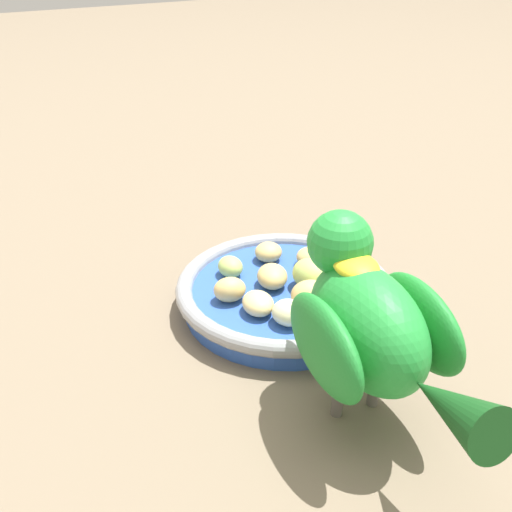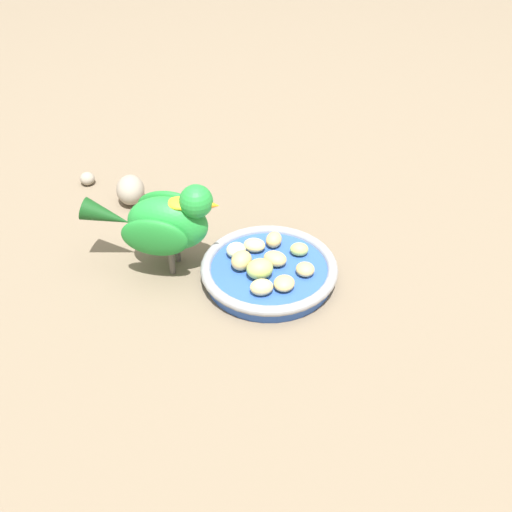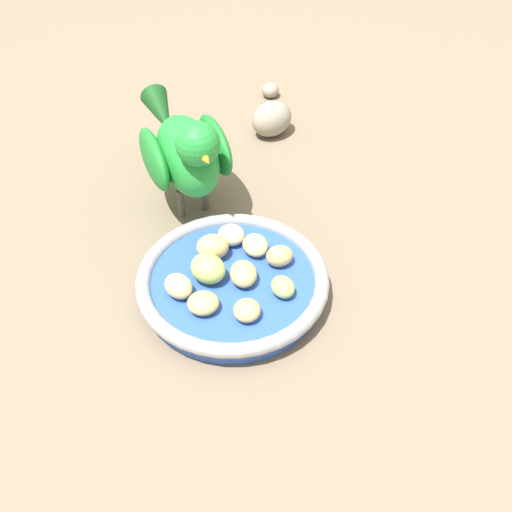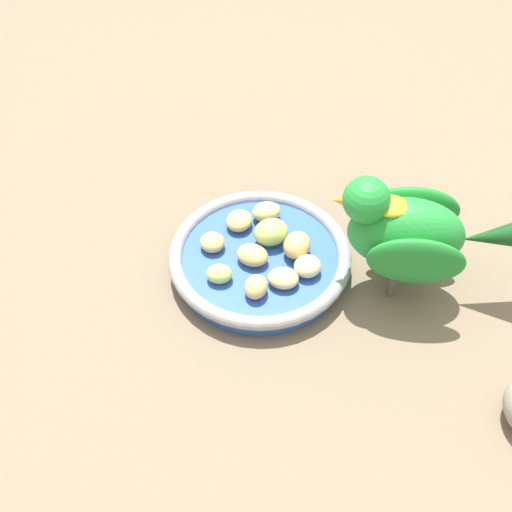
{
  "view_description": "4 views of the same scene",
  "coord_description": "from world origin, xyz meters",
  "px_view_note": "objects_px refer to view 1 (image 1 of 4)",
  "views": [
    {
      "loc": [
        0.43,
        -0.22,
        0.34
      ],
      "look_at": [
        -0.02,
        -0.0,
        0.06
      ],
      "focal_mm": 44.87,
      "sensor_mm": 36.0,
      "label": 1
    },
    {
      "loc": [
        -0.05,
        0.75,
        0.61
      ],
      "look_at": [
        0.01,
        0.05,
        0.06
      ],
      "focal_mm": 44.79,
      "sensor_mm": 36.0,
      "label": 2
    },
    {
      "loc": [
        -0.4,
        0.2,
        0.47
      ],
      "look_at": [
        -0.02,
        0.0,
        0.06
      ],
      "focal_mm": 41.92,
      "sensor_mm": 36.0,
      "label": 3
    },
    {
      "loc": [
        -0.0,
        -0.51,
        0.62
      ],
      "look_at": [
        -0.01,
        0.01,
        0.04
      ],
      "focal_mm": 51.05,
      "sensor_mm": 36.0,
      "label": 4
    }
  ],
  "objects_px": {
    "apple_piece_7": "(312,275)",
    "parrot": "(370,324)",
    "apple_piece_3": "(230,267)",
    "apple_piece_5": "(311,295)",
    "apple_piece_1": "(272,276)",
    "feeding_bowl": "(284,293)",
    "apple_piece_0": "(339,264)",
    "apple_piece_8": "(289,313)",
    "apple_piece_6": "(258,303)",
    "apple_piece_9": "(230,290)",
    "apple_piece_2": "(312,257)",
    "apple_piece_4": "(268,252)"
  },
  "relations": [
    {
      "from": "apple_piece_7",
      "to": "parrot",
      "type": "distance_m",
      "value": 0.15
    },
    {
      "from": "apple_piece_3",
      "to": "apple_piece_5",
      "type": "xyz_separation_m",
      "value": [
        0.08,
        0.04,
        0.0
      ]
    },
    {
      "from": "apple_piece_1",
      "to": "apple_piece_3",
      "type": "distance_m",
      "value": 0.04
    },
    {
      "from": "feeding_bowl",
      "to": "parrot",
      "type": "bearing_deg",
      "value": -6.95
    },
    {
      "from": "apple_piece_0",
      "to": "apple_piece_8",
      "type": "xyz_separation_m",
      "value": [
        0.05,
        -0.08,
        -0.0
      ]
    },
    {
      "from": "apple_piece_5",
      "to": "apple_piece_7",
      "type": "distance_m",
      "value": 0.03
    },
    {
      "from": "apple_piece_6",
      "to": "apple_piece_8",
      "type": "relative_size",
      "value": 1.12
    },
    {
      "from": "apple_piece_1",
      "to": "parrot",
      "type": "bearing_deg",
      "value": -3.47
    },
    {
      "from": "apple_piece_5",
      "to": "apple_piece_8",
      "type": "relative_size",
      "value": 1.17
    },
    {
      "from": "apple_piece_5",
      "to": "apple_piece_7",
      "type": "bearing_deg",
      "value": 146.96
    },
    {
      "from": "apple_piece_3",
      "to": "apple_piece_9",
      "type": "xyz_separation_m",
      "value": [
        0.04,
        -0.02,
        0.0
      ]
    },
    {
      "from": "apple_piece_1",
      "to": "apple_piece_7",
      "type": "distance_m",
      "value": 0.04
    },
    {
      "from": "apple_piece_0",
      "to": "apple_piece_1",
      "type": "height_order",
      "value": "apple_piece_0"
    },
    {
      "from": "apple_piece_0",
      "to": "apple_piece_8",
      "type": "height_order",
      "value": "apple_piece_0"
    },
    {
      "from": "feeding_bowl",
      "to": "apple_piece_6",
      "type": "xyz_separation_m",
      "value": [
        0.03,
        -0.04,
        0.02
      ]
    },
    {
      "from": "apple_piece_3",
      "to": "apple_piece_6",
      "type": "distance_m",
      "value": 0.07
    },
    {
      "from": "apple_piece_0",
      "to": "apple_piece_3",
      "type": "relative_size",
      "value": 1.18
    },
    {
      "from": "apple_piece_0",
      "to": "apple_piece_2",
      "type": "distance_m",
      "value": 0.03
    },
    {
      "from": "apple_piece_3",
      "to": "feeding_bowl",
      "type": "bearing_deg",
      "value": 40.12
    },
    {
      "from": "apple_piece_0",
      "to": "apple_piece_4",
      "type": "bearing_deg",
      "value": -139.54
    },
    {
      "from": "apple_piece_4",
      "to": "parrot",
      "type": "height_order",
      "value": "parrot"
    },
    {
      "from": "apple_piece_2",
      "to": "apple_piece_5",
      "type": "bearing_deg",
      "value": -32.21
    },
    {
      "from": "apple_piece_4",
      "to": "apple_piece_8",
      "type": "height_order",
      "value": "apple_piece_8"
    },
    {
      "from": "feeding_bowl",
      "to": "apple_piece_1",
      "type": "bearing_deg",
      "value": -131.86
    },
    {
      "from": "feeding_bowl",
      "to": "apple_piece_4",
      "type": "relative_size",
      "value": 7.29
    },
    {
      "from": "feeding_bowl",
      "to": "parrot",
      "type": "xyz_separation_m",
      "value": [
        0.15,
        -0.02,
        0.07
      ]
    },
    {
      "from": "apple_piece_3",
      "to": "apple_piece_7",
      "type": "distance_m",
      "value": 0.08
    },
    {
      "from": "feeding_bowl",
      "to": "apple_piece_6",
      "type": "relative_size",
      "value": 6.1
    },
    {
      "from": "apple_piece_3",
      "to": "apple_piece_5",
      "type": "height_order",
      "value": "apple_piece_5"
    },
    {
      "from": "feeding_bowl",
      "to": "apple_piece_1",
      "type": "relative_size",
      "value": 5.76
    },
    {
      "from": "apple_piece_2",
      "to": "apple_piece_7",
      "type": "xyz_separation_m",
      "value": [
        0.04,
        -0.02,
        0.01
      ]
    },
    {
      "from": "apple_piece_3",
      "to": "apple_piece_7",
      "type": "xyz_separation_m",
      "value": [
        0.05,
        0.06,
        0.01
      ]
    },
    {
      "from": "apple_piece_1",
      "to": "apple_piece_0",
      "type": "bearing_deg",
      "value": 81.14
    },
    {
      "from": "apple_piece_9",
      "to": "parrot",
      "type": "relative_size",
      "value": 0.14
    },
    {
      "from": "apple_piece_1",
      "to": "apple_piece_2",
      "type": "distance_m",
      "value": 0.06
    },
    {
      "from": "feeding_bowl",
      "to": "apple_piece_8",
      "type": "xyz_separation_m",
      "value": [
        0.05,
        -0.02,
        0.02
      ]
    },
    {
      "from": "feeding_bowl",
      "to": "apple_piece_1",
      "type": "distance_m",
      "value": 0.02
    },
    {
      "from": "apple_piece_8",
      "to": "apple_piece_7",
      "type": "bearing_deg",
      "value": 130.39
    },
    {
      "from": "apple_piece_8",
      "to": "parrot",
      "type": "height_order",
      "value": "parrot"
    },
    {
      "from": "feeding_bowl",
      "to": "apple_piece_3",
      "type": "bearing_deg",
      "value": -139.88
    },
    {
      "from": "apple_piece_4",
      "to": "apple_piece_7",
      "type": "bearing_deg",
      "value": 10.09
    },
    {
      "from": "apple_piece_1",
      "to": "apple_piece_4",
      "type": "distance_m",
      "value": 0.05
    },
    {
      "from": "apple_piece_7",
      "to": "apple_piece_9",
      "type": "relative_size",
      "value": 1.32
    },
    {
      "from": "feeding_bowl",
      "to": "apple_piece_6",
      "type": "bearing_deg",
      "value": -57.81
    },
    {
      "from": "apple_piece_6",
      "to": "apple_piece_8",
      "type": "distance_m",
      "value": 0.03
    },
    {
      "from": "apple_piece_0",
      "to": "apple_piece_3",
      "type": "distance_m",
      "value": 0.1
    },
    {
      "from": "apple_piece_1",
      "to": "parrot",
      "type": "relative_size",
      "value": 0.17
    },
    {
      "from": "apple_piece_4",
      "to": "parrot",
      "type": "bearing_deg",
      "value": -8.0
    },
    {
      "from": "apple_piece_3",
      "to": "parrot",
      "type": "distance_m",
      "value": 0.2
    },
    {
      "from": "apple_piece_5",
      "to": "apple_piece_8",
      "type": "distance_m",
      "value": 0.03
    }
  ]
}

